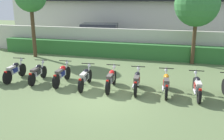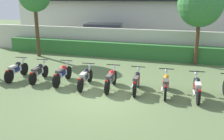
# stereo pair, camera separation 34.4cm
# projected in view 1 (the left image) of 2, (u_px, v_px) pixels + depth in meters

# --- Properties ---
(ground) EXTENTS (60.00, 60.00, 0.00)m
(ground) POSITION_uv_depth(u_px,v_px,m) (102.00, 99.00, 9.75)
(ground) COLOR #607547
(building) EXTENTS (24.64, 6.50, 7.02)m
(building) POSITION_uv_depth(u_px,v_px,m) (152.00, 1.00, 22.62)
(building) COLOR silver
(building) RESTS_ON ground
(compound_wall) EXTENTS (23.41, 0.30, 1.79)m
(compound_wall) POSITION_uv_depth(u_px,v_px,m) (137.00, 43.00, 16.75)
(compound_wall) COLOR beige
(compound_wall) RESTS_ON ground
(hedge_row) EXTENTS (18.73, 0.70, 0.97)m
(hedge_row) POSITION_uv_depth(u_px,v_px,m) (135.00, 51.00, 16.21)
(hedge_row) COLOR #337033
(hedge_row) RESTS_ON ground
(parked_car) EXTENTS (4.72, 2.60, 1.89)m
(parked_car) POSITION_uv_depth(u_px,v_px,m) (101.00, 36.00, 19.45)
(parked_car) COLOR black
(parked_car) RESTS_ON ground
(tree_far_side) EXTENTS (2.50, 2.50, 4.69)m
(tree_far_side) POSITION_uv_depth(u_px,v_px,m) (197.00, 4.00, 14.05)
(tree_far_side) COLOR #4C3823
(tree_far_side) RESTS_ON ground
(motorcycle_in_row_0) EXTENTS (0.60, 1.91, 0.97)m
(motorcycle_in_row_0) POSITION_uv_depth(u_px,v_px,m) (15.00, 71.00, 11.90)
(motorcycle_in_row_0) COLOR black
(motorcycle_in_row_0) RESTS_ON ground
(motorcycle_in_row_1) EXTENTS (0.60, 1.80, 0.95)m
(motorcycle_in_row_1) POSITION_uv_depth(u_px,v_px,m) (38.00, 72.00, 11.66)
(motorcycle_in_row_1) COLOR black
(motorcycle_in_row_1) RESTS_ON ground
(motorcycle_in_row_2) EXTENTS (0.60, 1.93, 0.97)m
(motorcycle_in_row_2) POSITION_uv_depth(u_px,v_px,m) (62.00, 74.00, 11.36)
(motorcycle_in_row_2) COLOR black
(motorcycle_in_row_2) RESTS_ON ground
(motorcycle_in_row_3) EXTENTS (0.60, 1.93, 0.96)m
(motorcycle_in_row_3) POSITION_uv_depth(u_px,v_px,m) (85.00, 77.00, 10.93)
(motorcycle_in_row_3) COLOR black
(motorcycle_in_row_3) RESTS_ON ground
(motorcycle_in_row_4) EXTENTS (0.60, 1.92, 0.97)m
(motorcycle_in_row_4) POSITION_uv_depth(u_px,v_px,m) (111.00, 79.00, 10.68)
(motorcycle_in_row_4) COLOR black
(motorcycle_in_row_4) RESTS_ON ground
(motorcycle_in_row_5) EXTENTS (0.60, 1.84, 0.97)m
(motorcycle_in_row_5) POSITION_uv_depth(u_px,v_px,m) (137.00, 81.00, 10.44)
(motorcycle_in_row_5) COLOR black
(motorcycle_in_row_5) RESTS_ON ground
(motorcycle_in_row_6) EXTENTS (0.60, 1.90, 0.96)m
(motorcycle_in_row_6) POSITION_uv_depth(u_px,v_px,m) (166.00, 83.00, 10.17)
(motorcycle_in_row_6) COLOR black
(motorcycle_in_row_6) RESTS_ON ground
(motorcycle_in_row_7) EXTENTS (0.60, 1.92, 0.95)m
(motorcycle_in_row_7) POSITION_uv_depth(u_px,v_px,m) (197.00, 86.00, 9.84)
(motorcycle_in_row_7) COLOR black
(motorcycle_in_row_7) RESTS_ON ground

